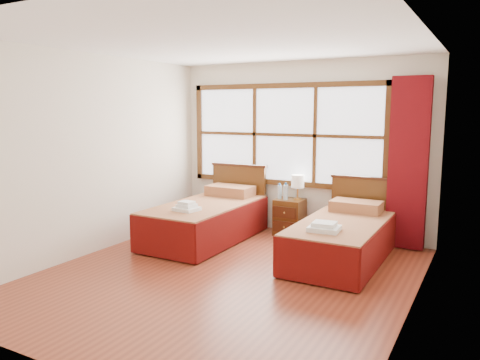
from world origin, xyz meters
The scene contains 15 objects.
floor centered at (0.00, 0.00, 0.00)m, with size 4.50×4.50×0.00m, color brown.
ceiling centered at (0.00, 0.00, 2.60)m, with size 4.50×4.50×0.00m, color white.
wall_back centered at (0.00, 2.25, 1.30)m, with size 4.00×4.00×0.00m, color silver.
wall_left centered at (-2.00, 0.00, 1.30)m, with size 4.50×4.50×0.00m, color silver.
wall_right centered at (2.00, 0.00, 1.30)m, with size 4.50×4.50×0.00m, color silver.
window centered at (-0.25, 2.21, 1.50)m, with size 3.16×0.06×1.56m.
curtain centered at (1.60, 2.11, 1.17)m, with size 0.50×0.16×2.30m, color #61090E.
bed_left centered at (-1.00, 1.20, 0.31)m, with size 1.05×2.07×1.02m.
bed_right centered at (1.00, 1.20, 0.29)m, with size 0.98×2.00×0.95m.
nightstand centered at (-0.05, 1.99, 0.27)m, with size 0.41×0.41×0.55m.
towels_left centered at (-0.97, 0.62, 0.59)m, with size 0.33×0.30×0.13m.
towels_right centered at (0.95, 0.63, 0.55)m, with size 0.37×0.33×0.10m.
lamp centered at (0.05, 2.04, 0.81)m, with size 0.19×0.19×0.37m.
bottle_near centered at (-0.21, 1.97, 0.66)m, with size 0.06×0.06×0.23m.
bottle_far centered at (-0.09, 1.93, 0.67)m, with size 0.07×0.07×0.26m.
Camera 1 is at (2.61, -4.41, 1.89)m, focal length 35.00 mm.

